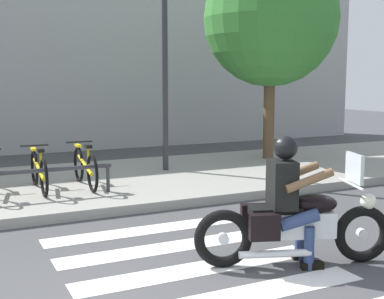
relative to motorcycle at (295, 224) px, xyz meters
name	(u,v)px	position (x,y,z in m)	size (l,w,h in m)	color
sidewalk	(30,189)	(-2.10, 5.00, -0.39)	(24.00, 4.40, 0.15)	gray
crosswalk_stripe_2	(237,296)	(-1.02, -0.46, -0.46)	(2.80, 0.40, 0.01)	white
crosswalk_stripe_3	(199,269)	(-1.02, 0.34, -0.46)	(2.80, 0.40, 0.01)	white
crosswalk_stripe_4	(170,247)	(-1.02, 1.14, -0.46)	(2.80, 0.40, 0.01)	white
crosswalk_stripe_5	(146,230)	(-1.02, 1.94, -0.46)	(2.80, 0.40, 0.01)	white
motorcycle	(295,224)	(0.00, 0.00, 0.00)	(2.14, 0.96, 1.24)	black
rider	(289,191)	(-0.07, 0.03, 0.37)	(0.74, 0.67, 1.44)	black
bicycle_3	(39,171)	(-2.02, 4.42, 0.04)	(0.48, 1.67, 0.76)	black
bicycle_4	(85,167)	(-1.23, 4.42, 0.05)	(0.48, 1.68, 0.78)	black
street_lamp	(165,44)	(0.73, 5.40, 2.31)	(0.28, 0.28, 4.61)	#2D2D33
tree_near_rack	(271,19)	(3.59, 5.80, 2.98)	(3.16, 3.16, 5.03)	brown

